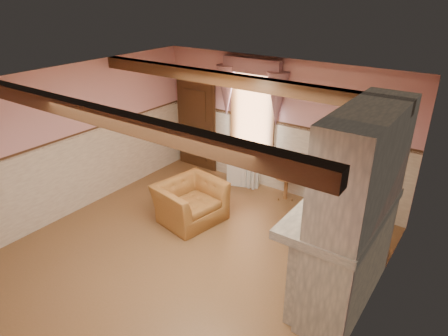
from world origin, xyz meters
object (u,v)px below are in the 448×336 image
Objects in this scene: armchair at (190,202)px; side_table at (286,187)px; radiator at (243,173)px; oil_lamp at (360,180)px; mantel_clock at (363,178)px; bowl at (342,207)px.

side_table is at bearing -21.55° from armchair.
oil_lamp is at bearing -46.95° from radiator.
oil_lamp is (0.00, -0.15, 0.04)m from mantel_clock.
armchair is at bearing -174.11° from oil_lamp.
mantel_clock reaches higher than side_table.
armchair is 2.10× the size of side_table.
armchair is at bearing -122.16° from side_table.
oil_lamp is at bearing -90.00° from mantel_clock.
armchair is 3.17m from oil_lamp.
bowl is at bearing -49.79° from side_table.
oil_lamp is (0.00, 0.71, 0.10)m from bowl.
side_table is (1.10, 1.75, -0.10)m from armchair.
bowl is 0.86m from mantel_clock.
mantel_clock reaches higher than bowl.
armchair is 1.65× the size of radiator.
side_table is 2.29× the size of mantel_clock.
armchair is at bearing -111.95° from radiator.
bowl reaches higher than side_table.
side_table is at bearing 144.54° from mantel_clock.
bowl is at bearing -90.00° from mantel_clock.
oil_lamp is (2.93, 0.30, 1.18)m from armchair.
side_table is 1.05m from radiator.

